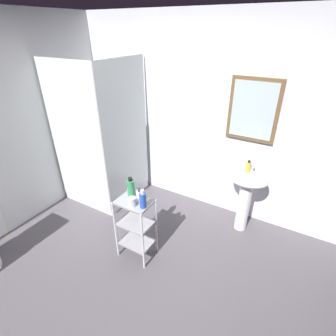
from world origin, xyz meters
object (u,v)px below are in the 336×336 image
lotion_bottle_white (140,196)px  body_wash_bottle_green (131,188)px  shampoo_bottle_blue (143,200)px  rinse_cup (132,202)px  pedestal_sink (246,190)px  hand_soap_bottle (248,167)px  storage_cart (136,224)px  shower_stall (106,170)px

lotion_bottle_white → body_wash_bottle_green: 0.14m
shampoo_bottle_blue → rinse_cup: size_ratio=2.12×
pedestal_sink → hand_soap_bottle: bearing=130.9°
storage_cart → shampoo_bottle_blue: 0.42m
hand_soap_bottle → body_wash_bottle_green: size_ratio=0.65×
shampoo_bottle_blue → body_wash_bottle_green: 0.23m
body_wash_bottle_green → rinse_cup: size_ratio=2.42×
storage_cart → shampoo_bottle_blue: size_ratio=3.65×
pedestal_sink → rinse_cup: 1.41m
shower_stall → hand_soap_bottle: bearing=10.1°
shower_stall → storage_cart: shower_stall is taller
lotion_bottle_white → storage_cart: bearing=-157.6°
storage_cart → rinse_cup: size_ratio=7.74×
shower_stall → storage_cart: bearing=-34.0°
shower_stall → body_wash_bottle_green: 1.24m
storage_cart → hand_soap_bottle: size_ratio=4.92×
body_wash_bottle_green → rinse_cup: (0.10, -0.12, -0.06)m
shower_stall → storage_cart: size_ratio=2.70×
shampoo_bottle_blue → hand_soap_bottle: bearing=56.2°
pedestal_sink → lotion_bottle_white: 1.32m
hand_soap_bottle → shampoo_bottle_blue: bearing=-123.8°
storage_cart → hand_soap_bottle: hand_soap_bottle is taller
storage_cart → lotion_bottle_white: bearing=22.4°
pedestal_sink → storage_cart: size_ratio=1.09×
shower_stall → pedestal_sink: (1.96, 0.31, 0.12)m
pedestal_sink → body_wash_bottle_green: 1.39m
hand_soap_bottle → lotion_bottle_white: hand_soap_bottle is taller
pedestal_sink → shampoo_bottle_blue: shampoo_bottle_blue is taller
shampoo_bottle_blue → lotion_bottle_white: (-0.08, 0.06, -0.02)m
hand_soap_bottle → rinse_cup: hand_soap_bottle is taller
hand_soap_bottle → shower_stall: bearing=-169.9°
storage_cart → body_wash_bottle_green: (-0.07, 0.06, 0.41)m
shower_stall → storage_cart: (1.06, -0.71, -0.03)m
shower_stall → lotion_bottle_white: (1.12, -0.69, 0.35)m
shampoo_bottle_blue → rinse_cup: (-0.11, -0.03, -0.04)m
shower_stall → shampoo_bottle_blue: 1.46m
shampoo_bottle_blue → lotion_bottle_white: size_ratio=1.27×
storage_cart → rinse_cup: rinse_cup is taller
shampoo_bottle_blue → body_wash_bottle_green: size_ratio=0.88×
lotion_bottle_white → rinse_cup: 0.10m
hand_soap_bottle → shampoo_bottle_blue: hand_soap_bottle is taller
shower_stall → shampoo_bottle_blue: bearing=-32.0°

